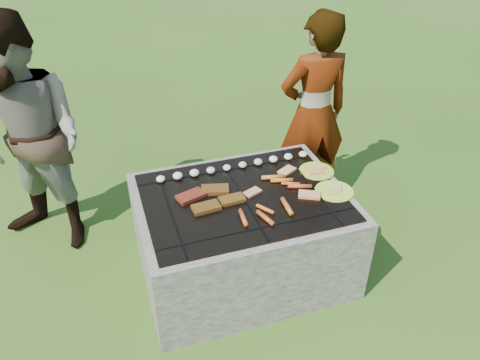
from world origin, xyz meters
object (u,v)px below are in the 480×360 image
object	(u,v)px
fire_pit	(242,237)
plate_far	(316,171)
cook	(314,114)
bystander	(30,141)
plate_near	(334,192)

from	to	relation	value
fire_pit	plate_far	bearing A→B (deg)	11.84
plate_far	cook	world-z (taller)	cook
fire_pit	bystander	size ratio (longest dim) A/B	0.79
cook	bystander	size ratio (longest dim) A/B	0.93
fire_pit	cook	xyz separation A→B (m)	(0.78, 0.64, 0.48)
plate_far	plate_near	bearing A→B (deg)	-89.85
cook	bystander	xyz separation A→B (m)	(-1.98, 0.10, 0.06)
plate_far	bystander	world-z (taller)	bystander
fire_pit	plate_near	bearing A→B (deg)	-13.04
cook	bystander	distance (m)	1.99
plate_far	cook	bearing A→B (deg)	67.33
plate_near	fire_pit	bearing A→B (deg)	166.96
plate_near	bystander	xyz separation A→B (m)	(-1.77, 0.87, 0.21)
fire_pit	bystander	world-z (taller)	bystander
fire_pit	plate_near	xyz separation A→B (m)	(0.56, -0.13, 0.33)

